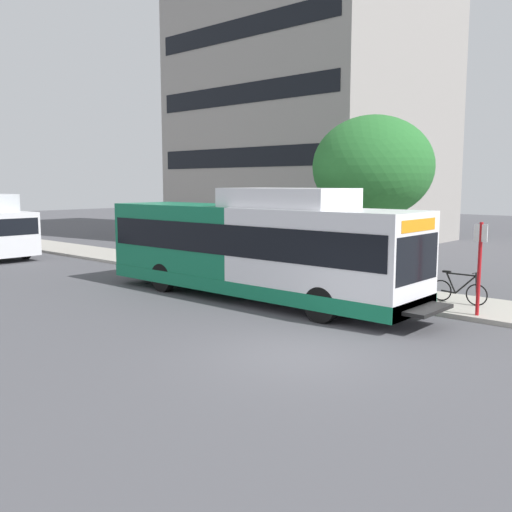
# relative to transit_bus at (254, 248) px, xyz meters

# --- Properties ---
(ground_plane) EXTENTS (120.00, 120.00, 0.00)m
(ground_plane) POSITION_rel_transit_bus_xyz_m (-3.83, 3.18, -1.70)
(ground_plane) COLOR #4C4C51
(sidewalk_curb) EXTENTS (3.00, 56.00, 0.14)m
(sidewalk_curb) POSITION_rel_transit_bus_xyz_m (3.17, 1.18, -1.63)
(sidewalk_curb) COLOR #A8A399
(sidewalk_curb) RESTS_ON ground
(transit_bus) EXTENTS (2.58, 12.25, 3.65)m
(transit_bus) POSITION_rel_transit_bus_xyz_m (0.00, 0.00, 0.00)
(transit_bus) COLOR white
(transit_bus) RESTS_ON ground
(bus_stop_sign_pole) EXTENTS (0.10, 0.36, 2.60)m
(bus_stop_sign_pole) POSITION_rel_transit_bus_xyz_m (1.97, -6.60, -0.05)
(bus_stop_sign_pole) COLOR red
(bus_stop_sign_pole) RESTS_ON sidewalk_curb
(bicycle_parked) EXTENTS (0.52, 1.76, 1.02)m
(bicycle_parked) POSITION_rel_transit_bus_xyz_m (3.20, -5.57, -1.14)
(bicycle_parked) COLOR black
(bicycle_parked) RESTS_ON sidewalk_curb
(street_tree_near_stop) EXTENTS (4.25, 4.25, 6.03)m
(street_tree_near_stop) POSITION_rel_transit_bus_xyz_m (4.17, -1.92, 2.65)
(street_tree_near_stop) COLOR #4C3823
(street_tree_near_stop) RESTS_ON sidewalk_curb
(apartment_tower_backdrop) EXTENTS (14.04, 14.08, 27.97)m
(apartment_tower_backdrop) POSITION_rel_transit_bus_xyz_m (16.97, 9.80, 12.28)
(apartment_tower_backdrop) COLOR gray
(apartment_tower_backdrop) RESTS_ON ground
(lattice_comm_tower) EXTENTS (1.10, 1.10, 25.38)m
(lattice_comm_tower) POSITION_rel_transit_bus_xyz_m (16.75, 22.59, 6.64)
(lattice_comm_tower) COLOR #B7B7BC
(lattice_comm_tower) RESTS_ON ground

